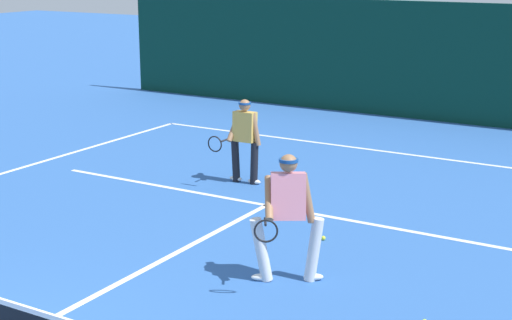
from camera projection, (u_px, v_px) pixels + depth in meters
court_line_baseline_far at (372, 150)px, 16.94m from camera, size 10.74×0.10×0.01m
court_line_service at (266, 205)px, 13.16m from camera, size 8.75×0.10×0.01m
court_line_centre at (148, 268)px, 10.51m from camera, size 0.10×6.40×0.01m
player_near at (288, 212)px, 9.87m from camera, size 0.89×1.05×1.68m
player_far at (244, 138)px, 14.27m from camera, size 0.74×0.83×1.56m
tennis_ball at (323, 238)px, 11.53m from camera, size 0.07×0.07×0.07m
back_fence_windscreen at (432, 62)px, 19.69m from camera, size 18.60×0.12×2.97m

